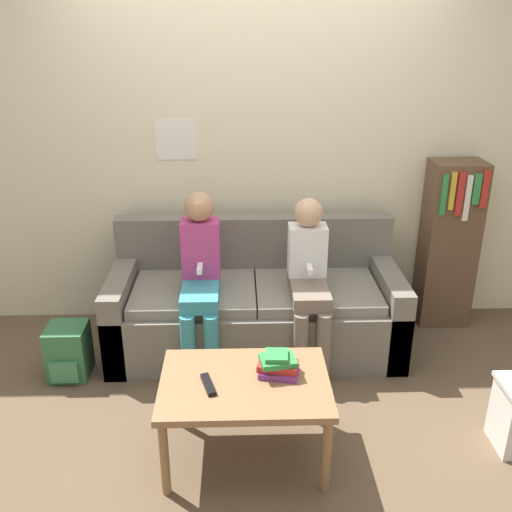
{
  "coord_description": "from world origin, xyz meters",
  "views": [
    {
      "loc": [
        -0.1,
        -2.91,
        2.09
      ],
      "look_at": [
        0.0,
        0.38,
        0.72
      ],
      "focal_mm": 40.0,
      "sensor_mm": 36.0,
      "label": 1
    }
  ],
  "objects_px": {
    "coffee_table": "(245,390)",
    "person_left": "(200,273)",
    "backpack": "(69,352)",
    "person_right": "(309,275)",
    "tv_remote": "(208,384)",
    "bookshelf": "(448,244)",
    "couch": "(255,307)"
  },
  "relations": [
    {
      "from": "coffee_table",
      "to": "person_left",
      "type": "xyz_separation_m",
      "value": [
        -0.26,
        0.9,
        0.23
      ]
    },
    {
      "from": "backpack",
      "to": "coffee_table",
      "type": "bearing_deg",
      "value": -34.19
    },
    {
      "from": "person_left",
      "to": "backpack",
      "type": "relative_size",
      "value": 3.28
    },
    {
      "from": "person_left",
      "to": "person_right",
      "type": "bearing_deg",
      "value": -0.52
    },
    {
      "from": "person_left",
      "to": "bookshelf",
      "type": "distance_m",
      "value": 1.8
    },
    {
      "from": "bookshelf",
      "to": "person_right",
      "type": "bearing_deg",
      "value": -155.04
    },
    {
      "from": "person_left",
      "to": "backpack",
      "type": "height_order",
      "value": "person_left"
    },
    {
      "from": "person_right",
      "to": "backpack",
      "type": "relative_size",
      "value": 3.14
    },
    {
      "from": "bookshelf",
      "to": "person_left",
      "type": "bearing_deg",
      "value": -164.37
    },
    {
      "from": "person_right",
      "to": "backpack",
      "type": "xyz_separation_m",
      "value": [
        -1.51,
        -0.15,
        -0.44
      ]
    },
    {
      "from": "tv_remote",
      "to": "bookshelf",
      "type": "distance_m",
      "value": 2.18
    },
    {
      "from": "person_right",
      "to": "coffee_table",
      "type": "bearing_deg",
      "value": -114.89
    },
    {
      "from": "person_left",
      "to": "person_right",
      "type": "xyz_separation_m",
      "value": [
        0.68,
        -0.01,
        -0.02
      ]
    },
    {
      "from": "person_right",
      "to": "person_left",
      "type": "bearing_deg",
      "value": 179.48
    },
    {
      "from": "couch",
      "to": "person_left",
      "type": "relative_size",
      "value": 1.72
    },
    {
      "from": "person_left",
      "to": "bookshelf",
      "type": "height_order",
      "value": "bookshelf"
    },
    {
      "from": "tv_remote",
      "to": "bookshelf",
      "type": "relative_size",
      "value": 0.14
    },
    {
      "from": "bookshelf",
      "to": "backpack",
      "type": "bearing_deg",
      "value": -165.99
    },
    {
      "from": "couch",
      "to": "coffee_table",
      "type": "distance_m",
      "value": 1.09
    },
    {
      "from": "coffee_table",
      "to": "person_left",
      "type": "relative_size",
      "value": 0.75
    },
    {
      "from": "bookshelf",
      "to": "couch",
      "type": "bearing_deg",
      "value": -167.71
    },
    {
      "from": "bookshelf",
      "to": "coffee_table",
      "type": "bearing_deg",
      "value": -136.73
    },
    {
      "from": "person_left",
      "to": "coffee_table",
      "type": "bearing_deg",
      "value": -73.62
    },
    {
      "from": "couch",
      "to": "bookshelf",
      "type": "height_order",
      "value": "bookshelf"
    },
    {
      "from": "backpack",
      "to": "person_right",
      "type": "bearing_deg",
      "value": 5.63
    },
    {
      "from": "person_left",
      "to": "tv_remote",
      "type": "xyz_separation_m",
      "value": [
        0.09,
        -0.94,
        -0.17
      ]
    },
    {
      "from": "coffee_table",
      "to": "bookshelf",
      "type": "relative_size",
      "value": 0.69
    },
    {
      "from": "coffee_table",
      "to": "person_left",
      "type": "height_order",
      "value": "person_left"
    },
    {
      "from": "tv_remote",
      "to": "bookshelf",
      "type": "bearing_deg",
      "value": 24.55
    },
    {
      "from": "coffee_table",
      "to": "tv_remote",
      "type": "xyz_separation_m",
      "value": [
        -0.18,
        -0.04,
        0.06
      ]
    },
    {
      "from": "person_right",
      "to": "tv_remote",
      "type": "height_order",
      "value": "person_right"
    },
    {
      "from": "person_left",
      "to": "backpack",
      "type": "bearing_deg",
      "value": -169.44
    }
  ]
}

